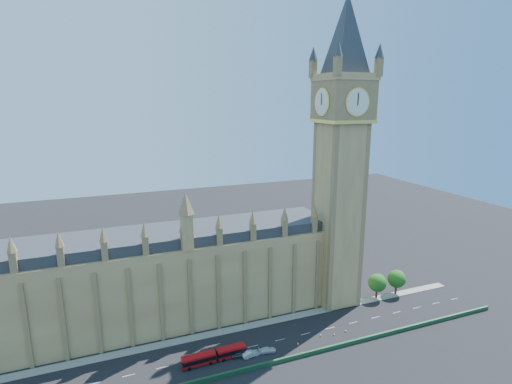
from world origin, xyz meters
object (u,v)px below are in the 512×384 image
object	(u,v)px
red_bus	(214,356)
car_white	(267,350)
car_grey	(240,354)
car_silver	(251,354)

from	to	relation	value
red_bus	car_white	distance (m)	14.03
car_grey	red_bus	bearing A→B (deg)	91.24
car_silver	car_white	bearing A→B (deg)	-97.01
car_grey	car_silver	distance (m)	2.90
car_grey	car_white	xyz separation A→B (m)	(7.31, -0.91, -0.09)
car_silver	car_white	xyz separation A→B (m)	(4.57, 0.04, -0.09)
car_grey	car_white	size ratio (longest dim) A/B	0.96
red_bus	car_grey	world-z (taller)	red_bus
red_bus	car_white	xyz separation A→B (m)	(13.92, -1.61, -0.80)
red_bus	car_silver	size ratio (longest dim) A/B	3.56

